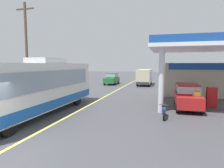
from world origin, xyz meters
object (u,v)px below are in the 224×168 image
(motorcycle_parked_forecourt, at_px, (164,110))
(car_trailing_behind_bus, at_px, (112,78))
(minibus_opposing_lane, at_px, (145,76))
(pedestrian_near_pump, at_px, (197,99))
(coach_bus_main, at_px, (39,88))
(car_at_pump, at_px, (187,95))

(motorcycle_parked_forecourt, height_order, car_trailing_behind_bus, car_trailing_behind_bus)
(minibus_opposing_lane, bearing_deg, pedestrian_near_pump, -73.05)
(minibus_opposing_lane, height_order, pedestrian_near_pump, minibus_opposing_lane)
(motorcycle_parked_forecourt, distance_m, car_trailing_behind_bus, 20.47)
(coach_bus_main, xyz_separation_m, car_at_pump, (9.54, 4.22, -0.71))
(coach_bus_main, height_order, motorcycle_parked_forecourt, coach_bus_main)
(minibus_opposing_lane, relative_size, motorcycle_parked_forecourt, 3.41)
(car_trailing_behind_bus, bearing_deg, minibus_opposing_lane, 3.77)
(car_at_pump, relative_size, pedestrian_near_pump, 2.53)
(car_trailing_behind_bus, bearing_deg, pedestrian_near_pump, -57.88)
(coach_bus_main, bearing_deg, car_trailing_behind_bus, 91.40)
(motorcycle_parked_forecourt, bearing_deg, coach_bus_main, -171.36)
(coach_bus_main, bearing_deg, motorcycle_parked_forecourt, 8.64)
(car_at_pump, xyz_separation_m, motorcycle_parked_forecourt, (-1.64, -3.02, -0.57))
(motorcycle_parked_forecourt, distance_m, pedestrian_near_pump, 2.90)
(car_at_pump, distance_m, minibus_opposing_lane, 16.68)
(car_at_pump, bearing_deg, pedestrian_near_pump, -66.03)
(motorcycle_parked_forecourt, bearing_deg, minibus_opposing_lane, 99.22)
(coach_bus_main, relative_size, car_trailing_behind_bus, 2.63)
(coach_bus_main, xyz_separation_m, minibus_opposing_lane, (4.82, 20.21, -0.25))
(coach_bus_main, bearing_deg, minibus_opposing_lane, 76.60)
(pedestrian_near_pump, bearing_deg, coach_bus_main, -162.74)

